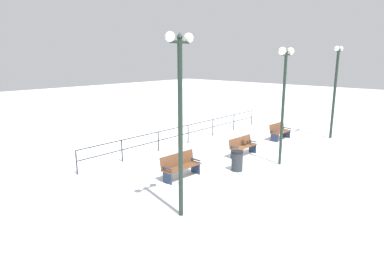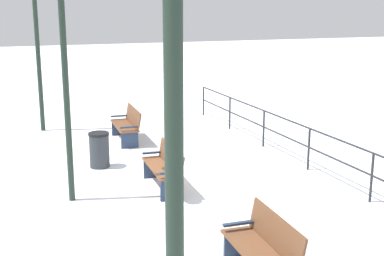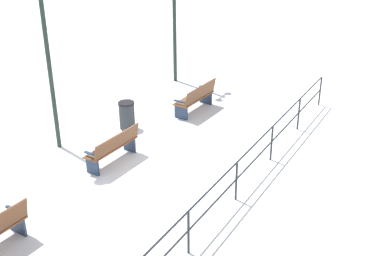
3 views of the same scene
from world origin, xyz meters
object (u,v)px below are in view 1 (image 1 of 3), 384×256
Objects in this scene: bench_second at (243,146)px; lamppost_middle at (285,81)px; bench_nearest at (180,166)px; lamppost_far at (336,80)px; bench_third at (279,131)px; trash_bin at (237,161)px; lamppost_near at (180,100)px.

bench_second is 0.34× the size of lamppost_middle.
bench_nearest is 10.78m from lamppost_far.
bench_third is 1.86× the size of trash_bin.
bench_nearest is 0.33× the size of lamppost_near.
lamppost_far is at bearing 81.21° from bench_nearest.
lamppost_middle is (2.03, -3.95, 3.10)m from bench_third.
trash_bin is (-0.91, -1.91, -3.14)m from lamppost_middle.
lamppost_middle is 5.95× the size of trash_bin.
lamppost_middle reaches higher than bench_second.
lamppost_middle is (2.08, 3.99, 3.08)m from bench_nearest.
bench_nearest is 1.02× the size of bench_second.
bench_nearest reaches higher than bench_third.
trash_bin is (-0.91, 4.21, -2.94)m from lamppost_near.
lamppost_near is at bearing -77.86° from trash_bin.
trash_bin is at bearing -115.40° from lamppost_middle.
bench_nearest is 0.35× the size of lamppost_middle.
lamppost_far is at bearing 90.00° from lamppost_middle.
lamppost_far is at bearing 50.92° from bench_third.
lamppost_near reaches higher than bench_third.
bench_third is at bearing 100.85° from trash_bin.
bench_second is 0.32× the size of lamppost_near.
bench_third is 0.30× the size of lamppost_far.
bench_nearest is at bearing -101.52° from lamppost_far.
bench_second reaches higher than trash_bin.
lamppost_near is 5.22m from trash_bin.
bench_nearest is at bearing -90.14° from bench_second.
lamppost_far is (2.03, 2.26, 2.81)m from bench_third.
lamppost_middle is at bearing 65.20° from bench_nearest.
bench_second is 7.01m from lamppost_near.
lamppost_middle is at bearing 90.00° from lamppost_near.
bench_third is 5.96m from trash_bin.
lamppost_near is at bearing -75.81° from bench_third.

